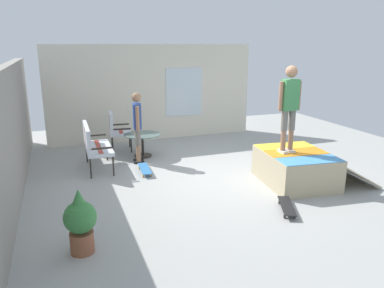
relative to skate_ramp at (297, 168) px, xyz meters
The scene contains 12 objects.
ground_plane 1.55m from the skate_ramp, 59.06° to the left, with size 12.00×12.00×0.10m, color #A8A8A3.
back_wall_cinderblock 5.41m from the skate_ramp, 81.69° to the left, with size 9.00×0.20×2.36m.
house_facade 5.01m from the skate_ramp, 21.24° to the left, with size 0.23×6.00×2.73m.
skate_ramp is the anchor object (origin of this frame).
patio_bench 4.41m from the skate_ramp, 59.01° to the left, with size 1.26×0.57×1.02m.
patio_chair_near_house 4.73m from the skate_ramp, 40.11° to the left, with size 0.68×0.61×1.02m.
patio_table 3.83m from the skate_ramp, 41.17° to the left, with size 0.90×0.90×0.57m.
person_watching 3.71m from the skate_ramp, 48.20° to the left, with size 0.48×0.28×1.66m.
person_skater 1.34m from the skate_ramp, 72.86° to the left, with size 0.24×0.48×1.70m.
skateboard_by_bench 3.23m from the skate_ramp, 58.92° to the left, with size 0.81×0.25×0.10m.
skateboard_spare 1.44m from the skate_ramp, 138.91° to the left, with size 0.81×0.51×0.10m.
potted_plant 4.47m from the skate_ramp, 106.15° to the left, with size 0.44×0.44×0.92m.
Camera 1 is at (-6.82, 3.16, 2.77)m, focal length 35.20 mm.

